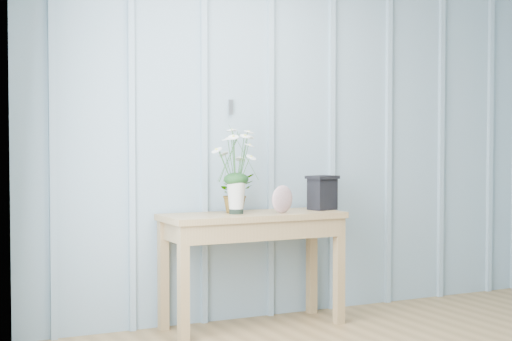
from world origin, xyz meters
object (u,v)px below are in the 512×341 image
daisy_vase (236,158)px  felt_disc_vessel (282,199)px  carved_box (322,192)px  sideboard (253,230)px

daisy_vase → felt_disc_vessel: size_ratio=3.18×
daisy_vase → carved_box: daisy_vase is taller
felt_disc_vessel → carved_box: 0.37m
daisy_vase → carved_box: bearing=0.4°
sideboard → daisy_vase: (-0.12, -0.01, 0.48)m
carved_box → felt_disc_vessel: bearing=-165.8°
sideboard → carved_box: size_ratio=5.12×
felt_disc_vessel → carved_box: size_ratio=0.78×
felt_disc_vessel → daisy_vase: bearing=147.0°
sideboard → felt_disc_vessel: 0.28m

